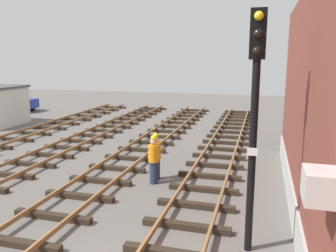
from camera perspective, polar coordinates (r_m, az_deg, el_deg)
signal_mast at (r=8.14m, az=14.11°, el=3.10°), size 0.36×0.40×5.75m
parked_car_blue at (r=33.65m, az=-24.32°, el=3.75°), size 4.20×2.04×1.76m
track_worker_foreground at (r=13.44m, az=-2.03°, el=-5.04°), size 0.40×0.40×1.87m
track_worker_distant at (r=13.03m, az=-2.38°, el=-5.58°), size 0.40×0.40×1.87m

